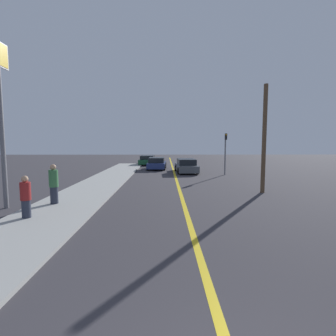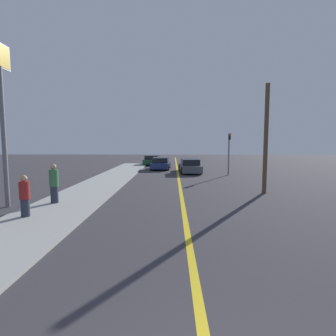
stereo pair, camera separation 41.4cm
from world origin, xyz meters
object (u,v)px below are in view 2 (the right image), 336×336
(car_near_right_lane, at_px, (190,166))
(car_far_distant, at_px, (152,160))
(car_ahead_center, at_px, (161,164))
(utility_pole, at_px, (266,139))
(pedestrian_near_curb, at_px, (25,196))
(pedestrian_mid_group, at_px, (54,184))
(traffic_light, at_px, (229,149))
(roadside_sign, at_px, (1,94))

(car_near_right_lane, bearing_deg, car_far_distant, 113.64)
(car_ahead_center, xyz_separation_m, utility_pole, (6.57, -13.26, 2.47))
(car_far_distant, relative_size, utility_pole, 0.71)
(car_far_distant, bearing_deg, pedestrian_near_curb, -94.05)
(car_ahead_center, relative_size, pedestrian_mid_group, 2.25)
(utility_pole, bearing_deg, traffic_light, 92.17)
(car_ahead_center, distance_m, roadside_sign, 18.36)
(roadside_sign, bearing_deg, car_far_distant, 77.92)
(pedestrian_mid_group, xyz_separation_m, traffic_light, (10.46, 11.33, 1.27))
(car_ahead_center, bearing_deg, roadside_sign, -107.79)
(car_near_right_lane, relative_size, utility_pole, 0.79)
(car_ahead_center, relative_size, car_far_distant, 0.93)
(pedestrian_mid_group, bearing_deg, utility_pole, 16.02)
(car_near_right_lane, xyz_separation_m, pedestrian_near_curb, (-7.24, -15.61, 0.26))
(pedestrian_near_curb, relative_size, traffic_light, 0.43)
(pedestrian_near_curb, xyz_separation_m, roadside_sign, (-1.89, 1.88, 4.10))
(pedestrian_near_curb, bearing_deg, utility_pole, 26.23)
(car_far_distant, height_order, utility_pole, utility_pole)
(pedestrian_mid_group, bearing_deg, car_far_distant, 82.69)
(car_near_right_lane, distance_m, utility_pole, 11.15)
(car_ahead_center, bearing_deg, utility_pole, -61.16)
(car_far_distant, xyz_separation_m, utility_pole, (7.94, -19.00, 2.49))
(utility_pole, bearing_deg, roadside_sign, -164.77)
(car_far_distant, height_order, roadside_sign, roadside_sign)
(pedestrian_near_curb, xyz_separation_m, traffic_light, (10.55, 13.59, 1.39))
(roadside_sign, bearing_deg, pedestrian_near_curb, -44.92)
(car_near_right_lane, height_order, utility_pole, utility_pole)
(pedestrian_mid_group, xyz_separation_m, utility_pole, (10.77, 3.09, 2.07))
(car_near_right_lane, height_order, pedestrian_mid_group, pedestrian_mid_group)
(car_near_right_lane, relative_size, roadside_sign, 0.68)
(car_far_distant, bearing_deg, car_near_right_lane, -60.94)
(pedestrian_near_curb, xyz_separation_m, utility_pole, (10.86, 5.35, 2.19))
(traffic_light, bearing_deg, utility_pole, -87.83)
(car_near_right_lane, xyz_separation_m, pedestrian_mid_group, (-7.15, -13.35, 0.38))
(pedestrian_near_curb, height_order, pedestrian_mid_group, pedestrian_mid_group)
(car_near_right_lane, xyz_separation_m, traffic_light, (3.31, -2.02, 1.65))
(roadside_sign, relative_size, utility_pole, 1.17)
(traffic_light, height_order, roadside_sign, roadside_sign)
(car_ahead_center, bearing_deg, pedestrian_mid_group, -101.93)
(pedestrian_near_curb, xyz_separation_m, pedestrian_mid_group, (0.09, 2.26, 0.12))
(pedestrian_mid_group, distance_m, traffic_light, 15.47)
(pedestrian_near_curb, bearing_deg, traffic_light, 52.16)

